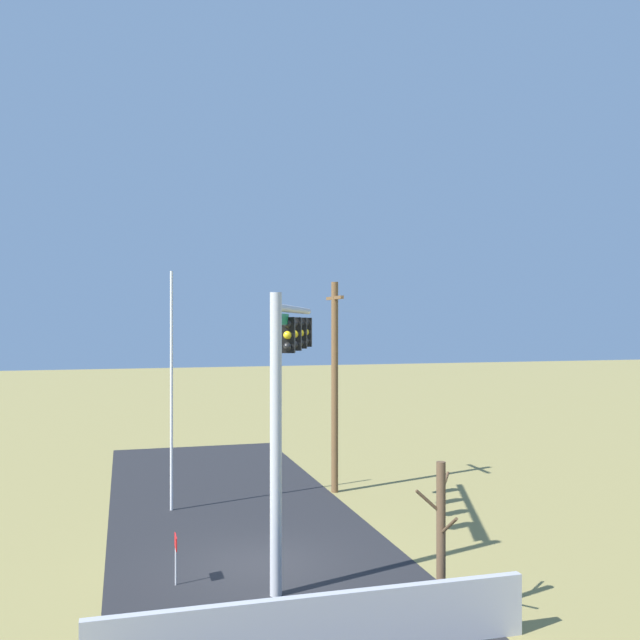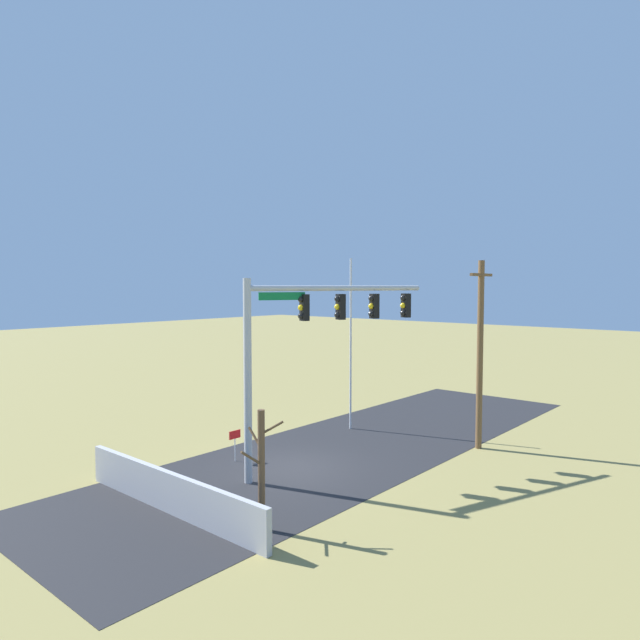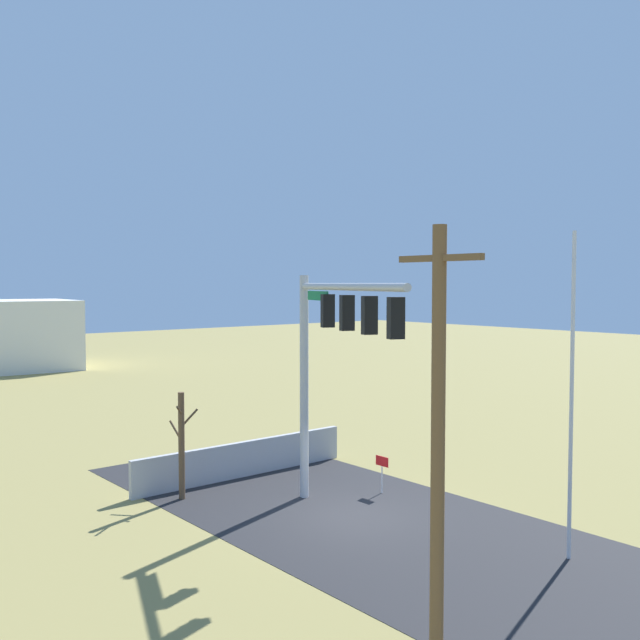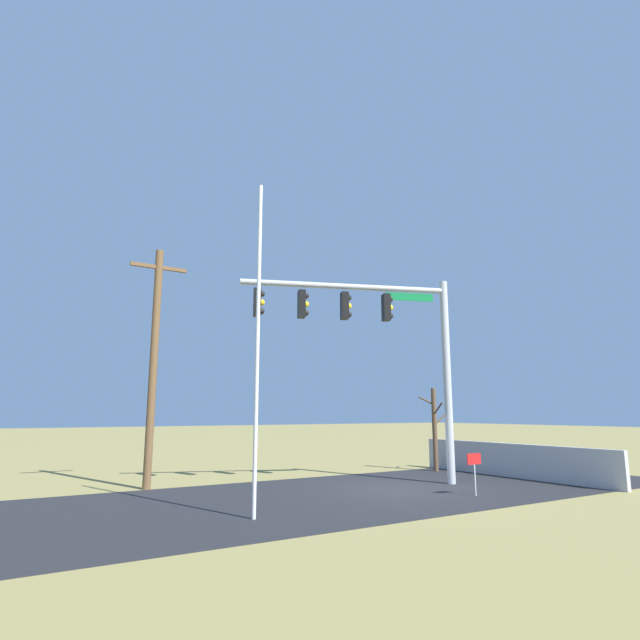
% 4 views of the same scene
% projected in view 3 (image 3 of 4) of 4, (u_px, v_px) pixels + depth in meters
% --- Properties ---
extents(ground_plane, '(160.00, 160.00, 0.00)m').
position_uv_depth(ground_plane, '(351.00, 516.00, 21.07)').
color(ground_plane, olive).
extents(road_surface, '(28.00, 8.00, 0.01)m').
position_uv_depth(road_surface, '(458.00, 555.00, 18.00)').
color(road_surface, '#232326').
rests_on(road_surface, ground_plane).
extents(sidewalk_corner, '(6.00, 6.00, 0.01)m').
position_uv_depth(sidewalk_corner, '(286.00, 490.00, 23.67)').
color(sidewalk_corner, '#B7B5AD').
rests_on(sidewalk_corner, ground_plane).
extents(retaining_fence, '(0.20, 8.65, 1.25)m').
position_uv_depth(retaining_fence, '(244.00, 459.00, 25.32)').
color(retaining_fence, '#A8A8AD').
rests_on(retaining_fence, ground_plane).
extents(signal_mast, '(7.07, 2.82, 7.14)m').
position_uv_depth(signal_mast, '(330.00, 342.00, 20.40)').
color(signal_mast, '#B2B5BA').
rests_on(signal_mast, ground_plane).
extents(flagpole, '(0.10, 0.10, 8.17)m').
position_uv_depth(flagpole, '(572.00, 397.00, 17.56)').
color(flagpole, silver).
rests_on(flagpole, ground_plane).
extents(utility_pole, '(1.90, 0.26, 7.94)m').
position_uv_depth(utility_pole, '(438.00, 435.00, 12.91)').
color(utility_pole, brown).
rests_on(utility_pole, ground_plane).
extents(bare_tree, '(1.27, 1.02, 3.43)m').
position_uv_depth(bare_tree, '(182.00, 444.00, 22.60)').
color(bare_tree, brown).
rests_on(bare_tree, ground_plane).
extents(open_sign, '(0.56, 0.04, 1.22)m').
position_uv_depth(open_sign, '(382.00, 466.00, 23.28)').
color(open_sign, silver).
rests_on(open_sign, ground_plane).
extents(distant_building, '(9.48, 8.53, 5.54)m').
position_uv_depth(distant_building, '(21.00, 334.00, 57.43)').
color(distant_building, silver).
rests_on(distant_building, ground_plane).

